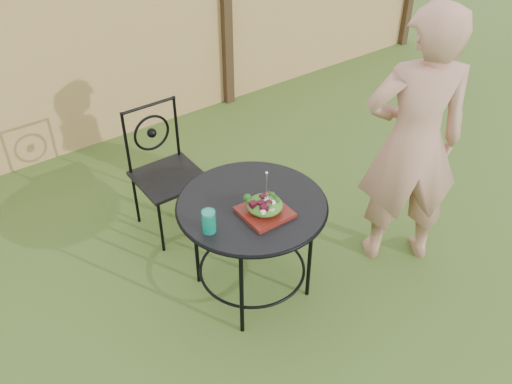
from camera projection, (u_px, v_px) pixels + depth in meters
ground at (243, 273)px, 3.96m from camera, size 60.00×60.00×0.00m
fence at (94, 42)px, 4.81m from camera, size 8.00×0.12×1.90m
patio_table at (252, 221)px, 3.50m from camera, size 0.92×0.92×0.72m
patio_chair at (165, 168)px, 4.10m from camera, size 0.46×0.46×0.95m
diner at (413, 144)px, 3.59m from camera, size 0.80×0.73×1.84m
salad_plate at (265, 212)px, 3.34m from camera, size 0.27×0.27×0.02m
salad at (265, 205)px, 3.30m from camera, size 0.21×0.21×0.08m
fork at (266, 187)px, 3.23m from camera, size 0.01×0.01×0.18m
drinking_glass at (209, 221)px, 3.18m from camera, size 0.08×0.08×0.14m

